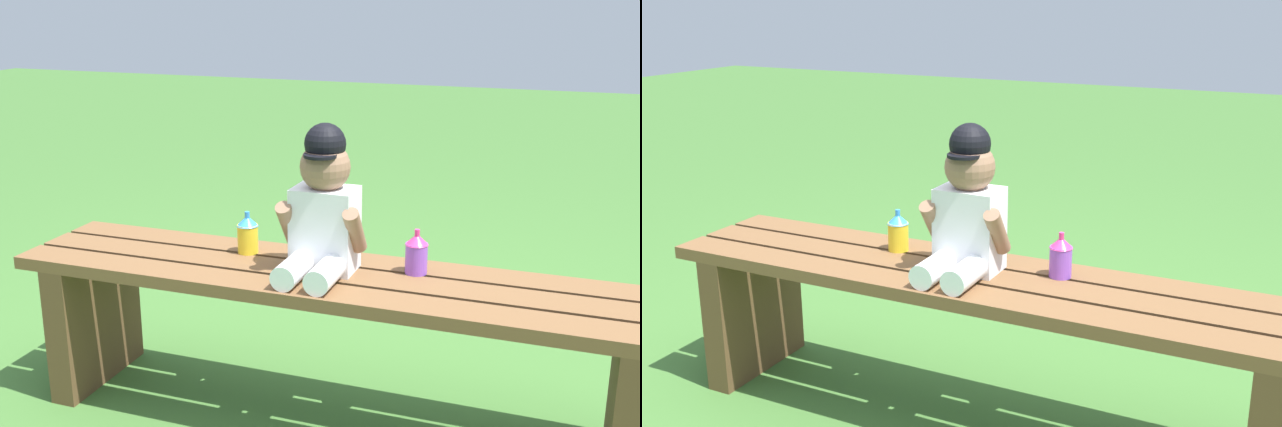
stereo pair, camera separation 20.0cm
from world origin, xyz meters
TOP-DOWN VIEW (x-y plane):
  - ground_plane at (0.00, 0.00)m, footprint 16.00×16.00m
  - park_bench at (0.00, 0.00)m, footprint 1.80×0.38m
  - child_figure at (-0.02, 0.01)m, footprint 0.23×0.27m
  - sippy_cup_left at (-0.28, 0.08)m, footprint 0.06×0.06m
  - sippy_cup_right at (0.22, 0.08)m, footprint 0.06×0.06m

SIDE VIEW (x-z plane):
  - ground_plane at x=0.00m, z-range 0.00..0.00m
  - park_bench at x=0.00m, z-range 0.09..0.54m
  - sippy_cup_left at x=-0.28m, z-range 0.45..0.58m
  - sippy_cup_right at x=0.22m, z-range 0.45..0.58m
  - child_figure at x=-0.02m, z-range 0.43..0.83m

